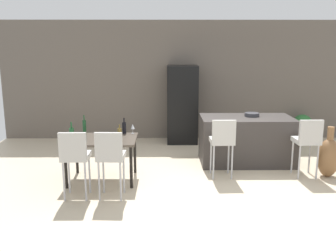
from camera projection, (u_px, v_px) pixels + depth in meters
ground_plane at (220, 177)px, 6.56m from camera, size 10.00×10.00×0.00m
back_wall at (204, 81)px, 9.18m from camera, size 10.00×0.12×2.90m
kitchen_island at (246, 140)px, 7.31m from camera, size 1.78×0.96×0.92m
bar_chair_left at (223, 139)px, 6.41m from camera, size 0.41×0.41×1.05m
bar_chair_middle at (308, 139)px, 6.42m from camera, size 0.42×0.42×1.05m
dining_table at (102, 143)px, 6.29m from camera, size 1.17×0.88×0.74m
dining_chair_near at (75, 154)px, 5.49m from camera, size 0.40×0.40×1.05m
dining_chair_far at (110, 154)px, 5.50m from camera, size 0.42×0.42×1.05m
wine_bottle_right at (120, 135)px, 6.06m from camera, size 0.06×0.06×0.28m
wine_bottle_inner at (84, 127)px, 6.53m from camera, size 0.06×0.06×0.35m
wine_bottle_corner at (72, 135)px, 5.89m from camera, size 0.07×0.07×0.35m
wine_bottle_left at (124, 128)px, 6.61m from camera, size 0.07×0.07×0.28m
wine_glass_middle at (133, 127)px, 6.61m from camera, size 0.07×0.07×0.17m
refrigerator at (182, 104)px, 8.86m from camera, size 0.72×0.68×1.84m
fruit_bowl at (252, 115)px, 7.29m from camera, size 0.28×0.28×0.07m
floor_vase at (328, 157)px, 6.53m from camera, size 0.38×0.38×0.90m
potted_plant at (302, 126)px, 8.98m from camera, size 0.47×0.47×0.67m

